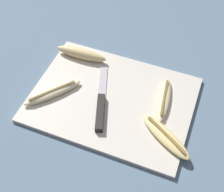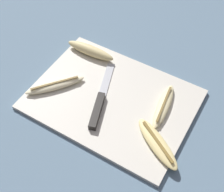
{
  "view_description": "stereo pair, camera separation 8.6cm",
  "coord_description": "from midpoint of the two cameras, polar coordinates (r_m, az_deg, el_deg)",
  "views": [
    {
      "loc": [
        0.19,
        -0.49,
        0.71
      ],
      "look_at": [
        0.0,
        0.0,
        0.02
      ],
      "focal_mm": 50.0,
      "sensor_mm": 36.0,
      "label": 1
    },
    {
      "loc": [
        0.27,
        -0.46,
        0.71
      ],
      "look_at": [
        0.0,
        0.0,
        0.02
      ],
      "focal_mm": 50.0,
      "sensor_mm": 36.0,
      "label": 2
    }
  ],
  "objects": [
    {
      "name": "ground_plane",
      "position": [
        0.88,
        2.8,
        -1.06
      ],
      "size": [
        4.0,
        4.0,
        0.0
      ],
      "primitive_type": "plane",
      "color": "slate"
    },
    {
      "name": "cutting_board",
      "position": [
        0.88,
        2.82,
        -0.82
      ],
      "size": [
        0.45,
        0.33,
        0.01
      ],
      "color": "beige",
      "rests_on": "ground_plane"
    },
    {
      "name": "knife",
      "position": [
        0.85,
        0.48,
        -1.85
      ],
      "size": [
        0.1,
        0.24,
        0.02
      ],
      "rotation": [
        0.0,
        0.0,
        0.33
      ],
      "color": "black",
      "rests_on": "cutting_board"
    },
    {
      "name": "banana_pale_long",
      "position": [
        0.9,
        -7.69,
        1.8
      ],
      "size": [
        0.13,
        0.15,
        0.02
      ],
      "rotation": [
        0.0,
        0.0,
        2.46
      ],
      "color": "beige",
      "rests_on": "cutting_board"
    },
    {
      "name": "banana_soft_right",
      "position": [
        0.86,
        12.24,
        -1.96
      ],
      "size": [
        0.05,
        0.16,
        0.02
      ],
      "rotation": [
        0.0,
        0.0,
        3.27
      ],
      "color": "beige",
      "rests_on": "cutting_board"
    },
    {
      "name": "banana_golden_short",
      "position": [
        0.8,
        11.39,
        -8.71
      ],
      "size": [
        0.16,
        0.12,
        0.02
      ],
      "rotation": [
        0.0,
        0.0,
        1.03
      ],
      "color": "#EDD689",
      "rests_on": "cutting_board"
    },
    {
      "name": "banana_spotted_left",
      "position": [
        0.97,
        -1.45,
        8.16
      ],
      "size": [
        0.16,
        0.04,
        0.03
      ],
      "rotation": [
        0.0,
        0.0,
        4.75
      ],
      "color": "#DBC684",
      "rests_on": "cutting_board"
    }
  ]
}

